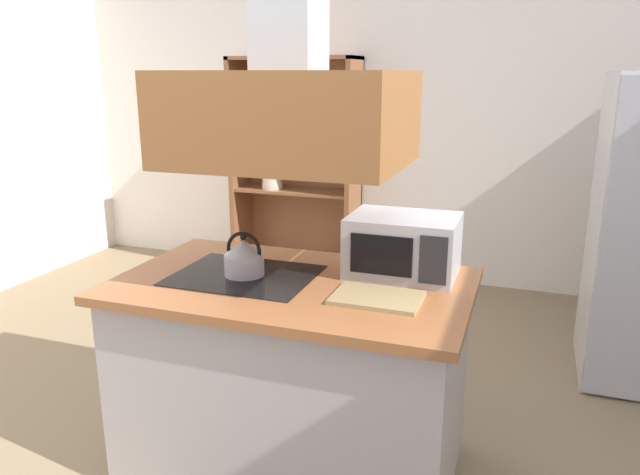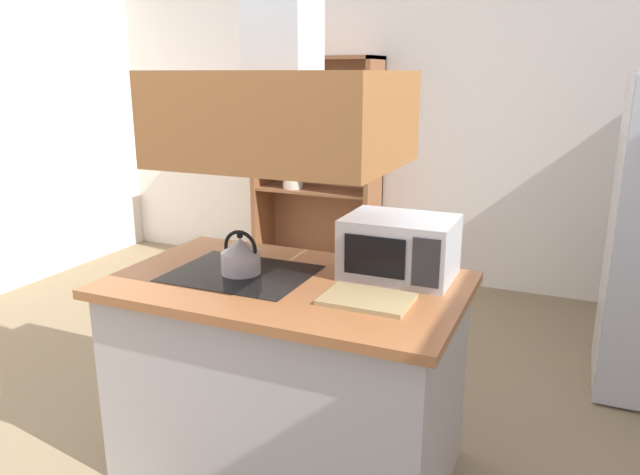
% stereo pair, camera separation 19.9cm
% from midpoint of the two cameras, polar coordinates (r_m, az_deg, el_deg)
% --- Properties ---
extents(ground_plane, '(7.80, 7.80, 0.00)m').
position_cam_midpoint_polar(ground_plane, '(2.93, -5.94, -21.28)').
color(ground_plane, '#867253').
extents(wall_back, '(6.00, 0.12, 2.70)m').
position_cam_midpoint_polar(wall_back, '(5.18, 10.40, 10.75)').
color(wall_back, silver).
rests_on(wall_back, ground).
extents(kitchen_island, '(1.49, 0.90, 0.90)m').
position_cam_midpoint_polar(kitchen_island, '(2.72, -0.89, -13.01)').
color(kitchen_island, '#B6AFAC').
rests_on(kitchen_island, ground).
extents(range_hood, '(0.90, 0.70, 1.30)m').
position_cam_midpoint_polar(range_hood, '(2.39, -1.01, 14.28)').
color(range_hood, '#975E2F').
extents(dish_cabinet, '(1.10, 0.40, 1.88)m').
position_cam_midpoint_polar(dish_cabinet, '(5.30, 0.86, 5.43)').
color(dish_cabinet, brown).
rests_on(dish_cabinet, ground).
extents(kettle, '(0.17, 0.17, 0.19)m').
position_cam_midpoint_polar(kettle, '(2.61, -5.40, -1.75)').
color(kettle, '#BBB2B7').
rests_on(kettle, kitchen_island).
extents(cutting_board, '(0.34, 0.24, 0.02)m').
position_cam_midpoint_polar(cutting_board, '(2.33, 6.93, -5.86)').
color(cutting_board, tan).
rests_on(cutting_board, kitchen_island).
extents(microwave, '(0.46, 0.35, 0.26)m').
position_cam_midpoint_polar(microwave, '(2.59, 9.75, -0.93)').
color(microwave, '#B7BABF').
rests_on(microwave, kitchen_island).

